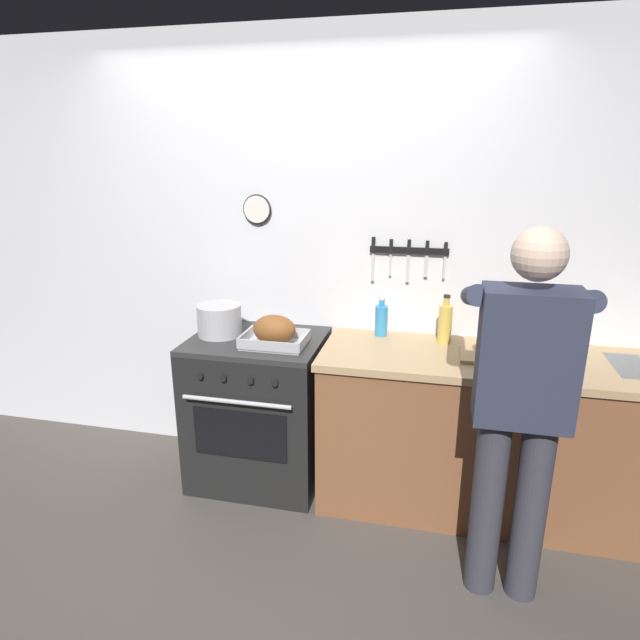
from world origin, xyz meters
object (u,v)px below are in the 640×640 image
person_cook (521,398)px  bottle_hot_sauce (492,331)px  roasting_pan (274,332)px  bottle_dish_soap (381,320)px  bottle_soy_sauce (536,329)px  cutting_board (495,357)px  stock_pot (219,320)px  bottle_cooking_oil (445,323)px  stove (259,409)px

person_cook → bottle_hot_sauce: (-0.06, 0.78, 0.03)m
roasting_pan → bottle_dish_soap: 0.63m
bottle_hot_sauce → person_cook: bearing=-85.7°
person_cook → roasting_pan: 1.33m
roasting_pan → bottle_soy_sauce: bottle_soy_sauce is taller
cutting_board → bottle_dish_soap: 0.67m
stock_pot → bottle_dish_soap: bearing=12.4°
bottle_hot_sauce → bottle_soy_sauce: bearing=13.8°
bottle_soy_sauce → bottle_dish_soap: size_ratio=1.01×
bottle_cooking_oil → bottle_hot_sauce: bottle_cooking_oil is taller
cutting_board → bottle_hot_sauce: bearing=92.1°
bottle_soy_sauce → bottle_cooking_oil: size_ratio=0.85×
bottle_hot_sauce → bottle_cooking_oil: bearing=-178.7°
person_cook → stock_pot: person_cook is taller
stove → stock_pot: stock_pot is taller
stove → bottle_hot_sauce: bearing=7.8°
person_cook → roasting_pan: size_ratio=4.72×
roasting_pan → bottle_cooking_oil: size_ratio=1.28×
bottle_cooking_oil → bottle_soy_sauce: bearing=7.4°
stove → roasting_pan: (0.14, -0.09, 0.53)m
bottle_dish_soap → person_cook: bearing=-50.6°
stock_pot → cutting_board: stock_pot is taller
stove → bottle_hot_sauce: size_ratio=4.55×
cutting_board → bottle_dish_soap: (-0.62, 0.24, 0.09)m
stock_pot → bottle_dish_soap: bottle_dish_soap is taller
stove → bottle_hot_sauce: (1.31, 0.18, 0.53)m
cutting_board → bottle_soy_sauce: size_ratio=1.54×
bottle_cooking_oil → bottle_dish_soap: bearing=172.9°
bottle_soy_sauce → bottle_cooking_oil: bearing=-172.6°
cutting_board → bottle_hot_sauce: size_ratio=1.82×
person_cook → bottle_cooking_oil: person_cook is taller
stock_pot → bottle_hot_sauce: (1.54, 0.16, -0.01)m
person_cook → bottle_soy_sauce: bearing=-23.5°
stock_pot → stove: bearing=-3.9°
bottle_soy_sauce → cutting_board: bearing=-131.4°
bottle_dish_soap → bottle_cooking_oil: bearing=-7.1°
bottle_cooking_oil → bottle_hot_sauce: size_ratio=1.39×
stove → bottle_dish_soap: 0.91m
person_cook → bottle_cooking_oil: 0.84m
cutting_board → bottle_hot_sauce: bottle_hot_sauce is taller
bottle_dish_soap → bottle_cooking_oil: 0.36m
roasting_pan → stock_pot: stock_pot is taller
bottle_hot_sauce → roasting_pan: bearing=-167.2°
stock_pot → person_cook: bearing=-21.2°
person_cook → bottle_hot_sauce: person_cook is taller
bottle_soy_sauce → bottle_dish_soap: (-0.85, -0.02, -0.00)m
cutting_board → bottle_cooking_oil: (-0.26, 0.20, 0.11)m
stove → stock_pot: (-0.23, 0.02, 0.54)m
roasting_pan → stock_pot: bearing=164.4°
bottle_soy_sauce → bottle_hot_sauce: (-0.24, -0.06, -0.02)m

